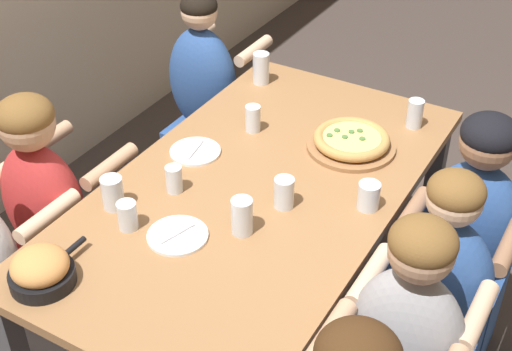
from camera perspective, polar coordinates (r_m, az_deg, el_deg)
ground_plane at (r=3.19m, az=-0.00°, el=-12.51°), size 18.00×18.00×0.00m
dining_table at (r=2.70m, az=-0.00°, el=-2.36°), size 1.84×1.01×0.80m
pizza_board_main at (r=2.87m, az=7.64°, el=2.72°), size 0.36×0.36×0.06m
skillet_bowl at (r=2.32m, az=-16.81°, el=-7.24°), size 0.30×0.21×0.12m
empty_plate_a at (r=2.84m, az=-4.88°, el=1.92°), size 0.20×0.20×0.02m
empty_plate_b at (r=2.43m, az=-6.29°, el=-4.80°), size 0.21×0.21×0.02m
drinking_glass_a at (r=3.31m, az=0.41°, el=8.42°), size 0.08×0.08×0.15m
drinking_glass_b at (r=2.40m, az=-1.13°, el=-3.43°), size 0.07×0.07×0.13m
drinking_glass_c at (r=2.52m, az=2.25°, el=-1.53°), size 0.07×0.07×0.12m
drinking_glass_d at (r=2.62m, az=-6.57°, el=-0.38°), size 0.06×0.06×0.10m
drinking_glass_e at (r=3.04m, az=12.60°, el=4.85°), size 0.07×0.07×0.12m
drinking_glass_f at (r=2.57m, az=-11.39°, el=-1.45°), size 0.08×0.08×0.12m
drinking_glass_g at (r=2.55m, az=9.00°, el=-1.62°), size 0.08×0.08×0.10m
drinking_glass_h at (r=2.47m, az=-10.25°, el=-3.17°), size 0.07×0.07×0.10m
drinking_glass_i at (r=2.95m, az=-0.25°, el=4.45°), size 0.06×0.06×0.11m
diner_near_center at (r=2.62m, az=13.77°, el=-11.04°), size 0.51×0.40×1.13m
diner_far_midleft at (r=2.95m, az=-16.07°, el=-4.43°), size 0.51×0.40×1.16m
diner_far_right at (r=3.63m, az=-4.13°, el=4.94°), size 0.51×0.40×1.16m
diner_near_midright at (r=2.88m, az=16.25°, el=-5.94°), size 0.51×0.40×1.14m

